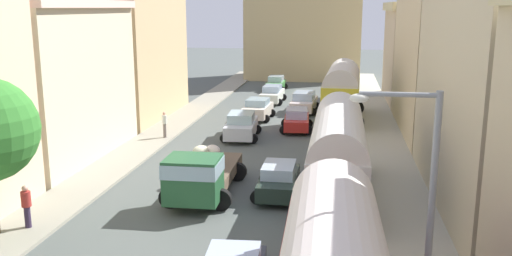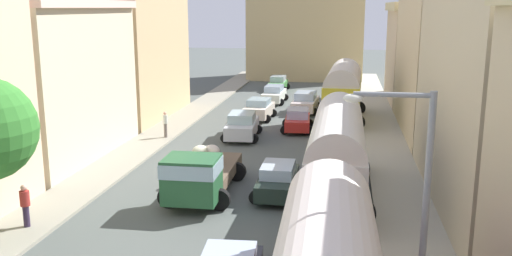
# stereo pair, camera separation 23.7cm
# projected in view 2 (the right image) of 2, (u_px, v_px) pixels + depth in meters

# --- Properties ---
(ground_plane) EXTENTS (154.00, 154.00, 0.00)m
(ground_plane) POSITION_uv_depth(u_px,v_px,m) (271.00, 137.00, 35.43)
(ground_plane) COLOR #4B514E
(sidewalk_left) EXTENTS (2.50, 70.00, 0.14)m
(sidewalk_left) POSITION_uv_depth(u_px,v_px,m) (164.00, 132.00, 36.55)
(sidewalk_left) COLOR gray
(sidewalk_left) RESTS_ON ground
(sidewalk_right) EXTENTS (2.50, 70.00, 0.14)m
(sidewalk_right) POSITION_uv_depth(u_px,v_px,m) (385.00, 140.00, 34.27)
(sidewalk_right) COLOR #ABA896
(sidewalk_right) RESTS_ON ground
(building_left_2) EXTENTS (5.78, 10.82, 8.62)m
(building_left_2) POSITION_uv_depth(u_px,v_px,m) (52.00, 81.00, 29.64)
(building_left_2) COLOR beige
(building_left_2) RESTS_ON ground
(building_left_3) EXTENTS (5.91, 11.60, 12.71)m
(building_left_3) POSITION_uv_depth(u_px,v_px,m) (132.00, 33.00, 40.55)
(building_left_3) COLOR tan
(building_left_3) RESTS_ON ground
(building_right_1) EXTENTS (5.39, 14.02, 8.61)m
(building_right_1) POSITION_uv_depth(u_px,v_px,m) (507.00, 106.00, 22.16)
(building_right_1) COLOR beige
(building_right_1) RESTS_ON ground
(building_right_2) EXTENTS (5.16, 13.54, 13.53)m
(building_right_2) POSITION_uv_depth(u_px,v_px,m) (444.00, 30.00, 35.26)
(building_right_2) COLOR beige
(building_right_2) RESTS_ON ground
(building_right_3) EXTENTS (5.86, 10.45, 8.66)m
(building_right_3) POSITION_uv_depth(u_px,v_px,m) (421.00, 53.00, 47.58)
(building_right_3) COLOR beige
(building_right_3) RESTS_ON ground
(distant_church) EXTENTS (13.07, 6.79, 21.16)m
(distant_church) POSITION_uv_depth(u_px,v_px,m) (306.00, 13.00, 62.47)
(distant_church) COLOR tan
(distant_church) RESTS_ON ground
(parked_bus_1) EXTENTS (3.21, 9.93, 3.99)m
(parked_bus_1) POSITION_uv_depth(u_px,v_px,m) (337.00, 148.00, 23.70)
(parked_bus_1) COLOR silver
(parked_bus_1) RESTS_ON ground
(parked_bus_2) EXTENTS (3.56, 9.07, 4.25)m
(parked_bus_2) POSITION_uv_depth(u_px,v_px,m) (343.00, 89.00, 39.96)
(parked_bus_2) COLOR yellow
(parked_bus_2) RESTS_ON ground
(cargo_truck_0) EXTENTS (3.16, 6.68, 2.28)m
(cargo_truck_0) POSITION_uv_depth(u_px,v_px,m) (200.00, 173.00, 23.66)
(cargo_truck_0) COLOR #255832
(cargo_truck_0) RESTS_ON ground
(car_0) EXTENTS (2.53, 4.37, 1.67)m
(car_0) POSITION_uv_depth(u_px,v_px,m) (242.00, 126.00, 34.84)
(car_0) COLOR silver
(car_0) RESTS_ON ground
(car_1) EXTENTS (2.46, 3.82, 1.57)m
(car_1) POSITION_uv_depth(u_px,v_px,m) (259.00, 109.00, 40.77)
(car_1) COLOR silver
(car_1) RESTS_ON ground
(car_2) EXTENTS (2.30, 4.41, 1.54)m
(car_2) POSITION_uv_depth(u_px,v_px,m) (274.00, 94.00, 47.86)
(car_2) COLOR silver
(car_2) RESTS_ON ground
(car_3) EXTENTS (2.22, 3.85, 1.49)m
(car_3) POSITION_uv_depth(u_px,v_px,m) (278.00, 83.00, 54.90)
(car_3) COLOR #499948
(car_3) RESTS_ON ground
(car_5) EXTENTS (2.19, 3.91, 1.46)m
(car_5) POSITION_uv_depth(u_px,v_px,m) (278.00, 180.00, 24.19)
(car_5) COLOR #1F2C24
(car_5) RESTS_ON ground
(car_6) EXTENTS (2.35, 3.80, 1.53)m
(car_6) POSITION_uv_depth(u_px,v_px,m) (298.00, 120.00, 36.92)
(car_6) COLOR red
(car_6) RESTS_ON ground
(car_7) EXTENTS (2.52, 4.44, 1.63)m
(car_7) POSITION_uv_depth(u_px,v_px,m) (306.00, 102.00, 43.59)
(car_7) COLOR silver
(car_7) RESTS_ON ground
(pedestrian_0) EXTENTS (0.40, 0.40, 1.79)m
(pedestrian_0) POSITION_uv_depth(u_px,v_px,m) (165.00, 123.00, 34.49)
(pedestrian_0) COLOR #6D615A
(pedestrian_0) RESTS_ON ground
(pedestrian_3) EXTENTS (0.37, 0.37, 1.79)m
(pedestrian_3) POSITION_uv_depth(u_px,v_px,m) (25.00, 204.00, 20.37)
(pedestrian_3) COLOR #2F243B
(pedestrian_3) RESTS_ON ground
(streetlamp_near) EXTENTS (2.00, 0.28, 6.48)m
(streetlamp_near) POSITION_uv_depth(u_px,v_px,m) (413.00, 204.00, 12.21)
(streetlamp_near) COLOR gray
(streetlamp_near) RESTS_ON ground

